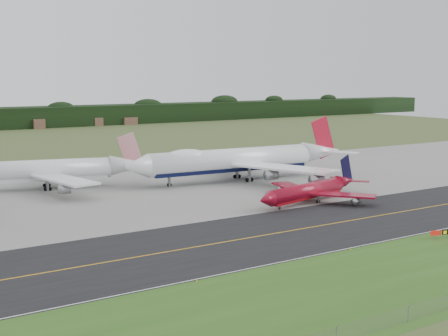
% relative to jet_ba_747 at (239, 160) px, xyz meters
% --- Properties ---
extents(ground, '(600.00, 600.00, 0.00)m').
position_rel_jet_ba_747_xyz_m(ground, '(-23.83, -50.94, -6.11)').
color(ground, '#3D4C23').
rests_on(ground, ground).
extents(grass_verge, '(400.00, 30.00, 0.01)m').
position_rel_jet_ba_747_xyz_m(grass_verge, '(-23.83, -85.94, -6.10)').
color(grass_verge, '#2B5318').
rests_on(grass_verge, ground).
extents(taxiway, '(400.00, 32.00, 0.02)m').
position_rel_jet_ba_747_xyz_m(taxiway, '(-23.83, -54.94, -6.10)').
color(taxiway, black).
rests_on(taxiway, ground).
extents(apron, '(400.00, 78.00, 0.01)m').
position_rel_jet_ba_747_xyz_m(apron, '(-23.83, 0.06, -6.10)').
color(apron, gray).
rests_on(apron, ground).
extents(taxiway_centreline, '(400.00, 0.40, 0.00)m').
position_rel_jet_ba_747_xyz_m(taxiway_centreline, '(-23.83, -54.94, -6.08)').
color(taxiway_centreline, '#C48412').
rests_on(taxiway_centreline, taxiway).
extents(taxiway_edge_line, '(400.00, 0.25, 0.00)m').
position_rel_jet_ba_747_xyz_m(taxiway_edge_line, '(-23.83, -70.44, -6.08)').
color(taxiway_edge_line, silver).
rests_on(taxiway_edge_line, taxiway).
extents(jet_ba_747, '(71.39, 58.97, 17.94)m').
position_rel_jet_ba_747_xyz_m(jet_ba_747, '(0.00, 0.00, 0.00)').
color(jet_ba_747, white).
rests_on(jet_ba_747, ground).
extents(jet_red_737, '(37.09, 29.69, 10.11)m').
position_rel_jet_ba_747_xyz_m(jet_red_737, '(-2.56, -35.14, -3.31)').
color(jet_red_737, maroon).
rests_on(jet_red_737, ground).
extents(jet_star_tail, '(55.46, 45.44, 14.81)m').
position_rel_jet_ba_747_xyz_m(jet_star_tail, '(-51.36, 16.73, -1.17)').
color(jet_star_tail, silver).
rests_on(jet_star_tail, ground).
extents(taxiway_sign, '(4.82, 1.42, 1.64)m').
position_rel_jet_ba_747_xyz_m(taxiway_sign, '(-4.83, -74.96, -4.95)').
color(taxiway_sign, slate).
rests_on(taxiway_sign, ground).
extents(edge_marker_left, '(0.16, 0.16, 0.50)m').
position_rel_jet_ba_747_xyz_m(edge_marker_left, '(-56.02, -71.44, -5.86)').
color(edge_marker_left, yellow).
rests_on(edge_marker_left, ground).
extents(edge_marker_center, '(0.16, 0.16, 0.50)m').
position_rel_jet_ba_747_xyz_m(edge_marker_center, '(-24.87, -71.44, -5.86)').
color(edge_marker_center, yellow).
rests_on(edge_marker_center, ground).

